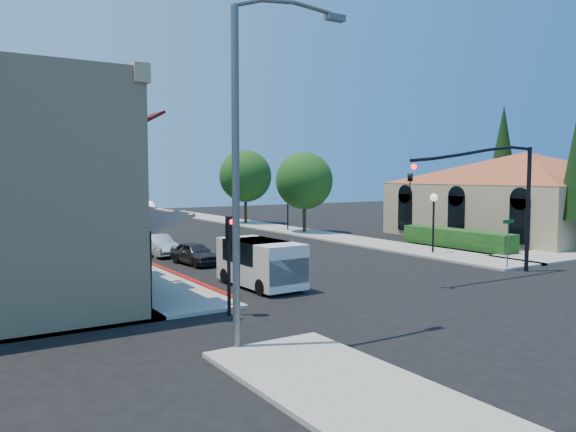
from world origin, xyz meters
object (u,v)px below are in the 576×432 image
lamppost_left_near (150,221)px  parked_car_a (195,253)px  street_tree_b (245,176)px  street_name_sign (508,236)px  secondary_signal (230,247)px  parked_car_d (100,231)px  lamppost_left_far (78,205)px  white_van (261,260)px  lamppost_right_far (288,198)px  conifer_far (503,156)px  cobra_streetlight (248,152)px  signal_mast_arm (500,188)px  street_tree_a (304,181)px  parked_car_b (159,245)px  parked_car_c (106,234)px  lamppost_right_near (434,208)px

lamppost_left_near → parked_car_a: lamppost_left_near is taller
street_tree_b → street_name_sign: street_tree_b is taller
street_tree_b → secondary_signal: size_ratio=2.11×
secondary_signal → parked_car_d: size_ratio=0.70×
lamppost_left_far → white_van: lamppost_left_far is taller
street_name_sign → lamppost_right_far: (1.00, 21.80, 1.04)m
conifer_far → lamppost_left_near: (-36.50, -10.00, -3.62)m
cobra_streetlight → lamppost_right_far: cobra_streetlight is taller
secondary_signal → lamppost_right_far: bearing=53.9°
signal_mast_arm → parked_car_a: signal_mast_arm is taller
street_tree_a → street_name_sign: size_ratio=2.59×
conifer_far → street_tree_a: bearing=168.2°
street_name_sign → lamppost_right_far: bearing=87.4°
secondary_signal → parked_car_b: secondary_signal is taller
cobra_streetlight → lamppost_right_far: (17.65, 26.00, -2.53)m
cobra_streetlight → street_name_sign: cobra_streetlight is taller
lamppost_right_far → white_van: bearing=-125.0°
secondary_signal → parked_car_b: bearing=79.6°
street_name_sign → white_van: 12.61m
street_tree_a → secondary_signal: 26.64m
street_name_sign → secondary_signal: bearing=-177.1°
street_tree_b → secondary_signal: bearing=-118.8°
street_tree_b → parked_car_c: bearing=-152.6°
lamppost_left_near → street_tree_b: bearing=54.2°
conifer_far → lamppost_left_near: conifer_far is taller
parked_car_c → parked_car_b: bearing=-91.4°
conifer_far → lamppost_left_far: bearing=173.7°
conifer_far → lamppost_right_near: conifer_far is taller
parked_car_a → parked_car_d: size_ratio=0.73×
conifer_far → street_tree_b: 23.83m
white_van → parked_car_c: bearing=94.3°
street_tree_a → parked_car_a: size_ratio=1.87×
conifer_far → parked_car_c: size_ratio=2.63×
street_tree_b → lamppost_left_far: 20.06m
street_tree_b → lamppost_left_far: street_tree_b is taller
lamppost_left_near → parked_car_d: 18.26m
street_tree_a → lamppost_left_far: bearing=180.0°
lamppost_left_near → parked_car_c: size_ratio=0.85×
street_tree_a → parked_car_a: (-13.60, -10.00, -3.61)m
cobra_streetlight → parked_car_d: size_ratio=1.96×
parked_car_b → parked_car_d: (-0.88, 9.91, 0.06)m
secondary_signal → parked_car_a: size_ratio=0.96×
parked_car_a → parked_car_d: 14.07m
conifer_far → street_tree_b: bearing=143.9°
lamppost_left_near → lamppost_right_far: 23.35m
white_van → parked_car_d: white_van is taller
white_van → parked_car_d: (-1.43, 20.97, -0.46)m
street_tree_b → lamppost_right_near: (-0.30, -24.00, -1.81)m
signal_mast_arm → lamppost_right_near: size_ratio=2.24×
lamppost_left_near → parked_car_c: lamppost_left_near is taller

